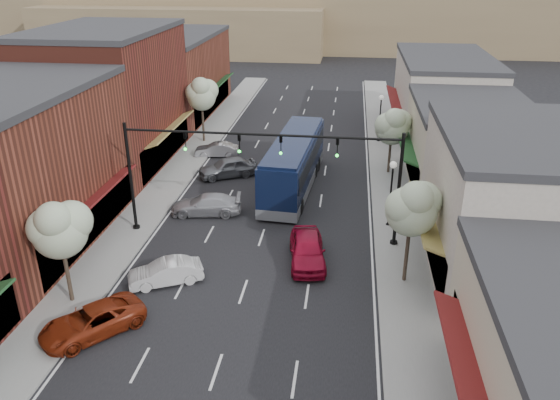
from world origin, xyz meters
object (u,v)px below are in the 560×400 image
(signal_mast_right, at_px, (358,172))
(red_hatchback, at_px, (307,249))
(tree_left_far, at_px, (202,93))
(parked_car_a, at_px, (92,321))
(tree_right_far, at_px, (393,125))
(lamp_post_far, at_px, (380,111))
(coach_bus, at_px, (294,163))
(parked_car_d, at_px, (228,167))
(signal_mast_left, at_px, (167,163))
(lamp_post_near, at_px, (392,183))
(parked_car_c, at_px, (206,205))
(parked_car_b, at_px, (165,272))
(parked_car_e, at_px, (217,150))
(tree_right_near, at_px, (413,207))
(tree_left_near, at_px, (59,228))

(signal_mast_right, xyz_separation_m, red_hatchback, (-2.60, -2.57, -3.81))
(tree_left_far, relative_size, parked_car_a, 1.30)
(tree_right_far, height_order, tree_left_far, tree_left_far)
(tree_right_far, xyz_separation_m, parked_car_a, (-14.52, -22.14, -3.34))
(tree_left_far, xyz_separation_m, lamp_post_far, (16.05, 2.06, -1.60))
(coach_bus, xyz_separation_m, parked_car_d, (-5.34, 1.60, -1.22))
(signal_mast_left, relative_size, parked_car_d, 1.81)
(tree_right_far, height_order, lamp_post_near, tree_right_far)
(parked_car_c, bearing_deg, tree_right_far, 118.47)
(parked_car_d, bearing_deg, signal_mast_right, 18.08)
(lamp_post_far, bearing_deg, parked_car_b, -115.04)
(parked_car_e, bearing_deg, signal_mast_right, 32.33)
(tree_right_near, height_order, red_hatchback, tree_right_near)
(coach_bus, height_order, parked_car_b, coach_bus)
(tree_right_near, bearing_deg, parked_car_d, 132.37)
(tree_right_near, height_order, tree_left_near, tree_right_near)
(red_hatchback, xyz_separation_m, parked_car_b, (-7.22, -3.12, -0.18))
(lamp_post_near, bearing_deg, tree_right_near, -85.23)
(tree_left_near, relative_size, lamp_post_far, 1.28)
(lamp_post_far, bearing_deg, signal_mast_left, -123.86)
(tree_left_far, xyz_separation_m, lamp_post_near, (16.05, -15.44, -1.60))
(lamp_post_near, distance_m, coach_bus, 8.79)
(tree_right_near, xyz_separation_m, parked_car_a, (-14.52, -6.14, -3.80))
(signal_mast_left, relative_size, tree_right_near, 1.38)
(tree_right_far, distance_m, lamp_post_far, 8.13)
(coach_bus, distance_m, red_hatchback, 10.93)
(signal_mast_left, xyz_separation_m, red_hatchback, (8.64, -2.57, -3.81))
(coach_bus, bearing_deg, tree_right_near, -55.04)
(tree_left_far, distance_m, parked_car_c, 16.09)
(tree_left_near, bearing_deg, tree_left_far, 90.00)
(parked_car_a, relative_size, parked_car_c, 1.01)
(signal_mast_left, bearing_deg, parked_car_d, 81.81)
(tree_left_near, bearing_deg, coach_bus, 59.91)
(signal_mast_left, bearing_deg, tree_left_far, 98.35)
(parked_car_b, bearing_deg, tree_right_near, 71.83)
(parked_car_a, distance_m, parked_car_e, 24.44)
(tree_right_far, distance_m, tree_left_far, 17.66)
(tree_right_near, height_order, tree_left_far, tree_left_far)
(lamp_post_near, bearing_deg, signal_mast_right, -131.05)
(tree_left_near, height_order, parked_car_c, tree_left_near)
(tree_left_far, relative_size, coach_bus, 0.48)
(signal_mast_left, xyz_separation_m, tree_left_near, (-2.63, -8.05, -0.40))
(signal_mast_left, height_order, parked_car_b, signal_mast_left)
(tree_right_far, xyz_separation_m, parked_car_b, (-12.55, -17.64, -3.35))
(signal_mast_right, distance_m, parked_car_a, 16.08)
(lamp_post_near, distance_m, parked_car_a, 19.02)
(parked_car_d, bearing_deg, coach_bus, 46.09)
(tree_right_near, bearing_deg, tree_right_far, 90.00)
(tree_left_near, bearing_deg, tree_right_far, 50.31)
(tree_right_near, relative_size, coach_bus, 0.47)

